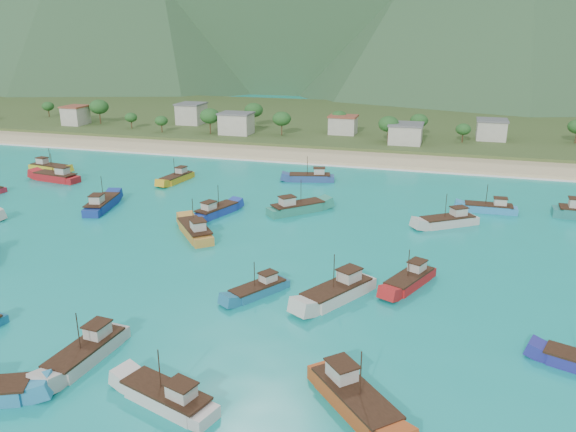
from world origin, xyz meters
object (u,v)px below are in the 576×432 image
(boat_13, at_px, (410,281))
(boat_14, at_px, (297,208))
(boat_7, at_px, (311,178))
(boat_32, at_px, (448,222))
(boat_5, at_px, (49,168))
(boat_4, at_px, (259,290))
(boat_17, at_px, (168,399))
(boat_23, at_px, (489,209))
(boat_22, at_px, (56,177))
(boat_19, at_px, (102,205))
(boat_3, at_px, (338,293))
(boat_29, at_px, (216,211))
(boat_12, at_px, (87,353))
(boat_18, at_px, (354,399))
(boat_6, at_px, (195,231))
(boat_9, at_px, (177,178))

(boat_13, relative_size, boat_14, 0.98)
(boat_7, relative_size, boat_32, 1.03)
(boat_5, xyz_separation_m, boat_13, (91.01, -41.85, -0.06))
(boat_4, distance_m, boat_17, 24.23)
(boat_4, bearing_deg, boat_14, -51.35)
(boat_14, relative_size, boat_23, 1.07)
(boat_22, bearing_deg, boat_7, -65.76)
(boat_14, relative_size, boat_19, 0.89)
(boat_3, xyz_separation_m, boat_29, (-28.87, 27.72, -0.16))
(boat_12, xyz_separation_m, boat_18, (28.49, -0.08, 0.09))
(boat_6, bearing_deg, boat_19, 119.51)
(boat_3, height_order, boat_29, boat_3)
(boat_3, distance_m, boat_14, 36.44)
(boat_3, relative_size, boat_19, 1.00)
(boat_14, bearing_deg, boat_17, -41.78)
(boat_23, bearing_deg, boat_12, 145.38)
(boat_5, xyz_separation_m, boat_14, (67.72, -15.15, 0.10))
(boat_13, xyz_separation_m, boat_18, (-2.94, -28.00, 0.17))
(boat_9, relative_size, boat_18, 0.98)
(boat_13, bearing_deg, boat_29, -5.45)
(boat_7, xyz_separation_m, boat_18, (23.45, -78.28, 0.11))
(boat_9, relative_size, boat_12, 0.96)
(boat_6, relative_size, boat_32, 1.03)
(boat_9, xyz_separation_m, boat_13, (55.89, -41.39, -0.01))
(boat_5, relative_size, boat_32, 1.02)
(boat_6, height_order, boat_9, boat_6)
(boat_18, relative_size, boat_29, 1.01)
(boat_18, bearing_deg, boat_4, -94.36)
(boat_4, distance_m, boat_19, 49.30)
(boat_13, height_order, boat_32, boat_32)
(boat_5, height_order, boat_7, boat_5)
(boat_12, bearing_deg, boat_3, -131.85)
(boat_6, bearing_deg, boat_18, -88.44)
(boat_23, height_order, boat_29, boat_29)
(boat_23, height_order, boat_32, boat_32)
(boat_7, distance_m, boat_14, 23.79)
(boat_4, bearing_deg, boat_29, -26.06)
(boat_6, relative_size, boat_14, 1.03)
(boat_5, xyz_separation_m, boat_7, (64.62, 8.43, -0.00))
(boat_19, xyz_separation_m, boat_23, (72.46, 18.83, -0.17))
(boat_6, bearing_deg, boat_7, 35.96)
(boat_6, height_order, boat_7, boat_6)
(boat_17, relative_size, boat_29, 1.00)
(boat_32, bearing_deg, boat_5, 46.22)
(boat_17, bearing_deg, boat_19, 56.43)
(boat_4, bearing_deg, boat_13, -124.83)
(boat_19, xyz_separation_m, boat_32, (65.04, 8.50, -0.07))
(boat_12, bearing_deg, boat_32, -118.20)
(boat_13, bearing_deg, boat_17, 82.75)
(boat_17, bearing_deg, boat_32, -4.43)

